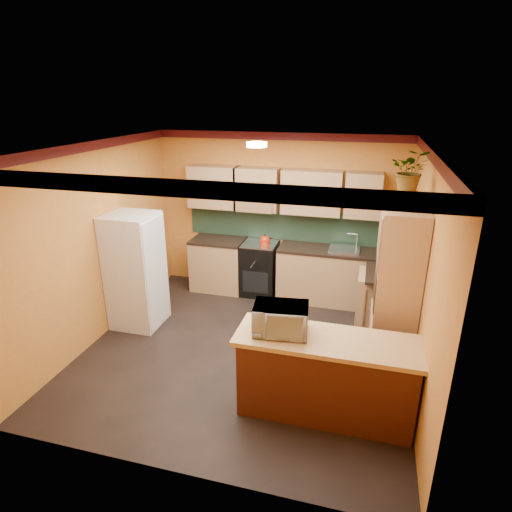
# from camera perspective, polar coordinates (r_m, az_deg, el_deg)

# --- Properties ---
(room_shell) EXTENTS (4.24, 4.24, 2.72)m
(room_shell) POSITION_cam_1_polar(r_m,az_deg,el_deg) (5.38, -0.58, 8.22)
(room_shell) COLOR black
(room_shell) RESTS_ON ground
(base_cabinets_back) EXTENTS (3.65, 0.60, 0.88)m
(base_cabinets_back) POSITION_cam_1_polar(r_m,az_deg,el_deg) (7.24, 5.30, -2.26)
(base_cabinets_back) COLOR tan
(base_cabinets_back) RESTS_ON ground
(countertop_back) EXTENTS (3.65, 0.62, 0.04)m
(countertop_back) POSITION_cam_1_polar(r_m,az_deg,el_deg) (7.07, 5.43, 1.17)
(countertop_back) COLOR black
(countertop_back) RESTS_ON base_cabinets_back
(stove) EXTENTS (0.58, 0.58, 0.91)m
(stove) POSITION_cam_1_polar(r_m,az_deg,el_deg) (7.35, 0.51, -1.67)
(stove) COLOR black
(stove) RESTS_ON ground
(kettle) EXTENTS (0.18, 0.18, 0.18)m
(kettle) POSITION_cam_1_polar(r_m,az_deg,el_deg) (7.09, 1.20, 2.18)
(kettle) COLOR red
(kettle) RESTS_ON stove
(sink) EXTENTS (0.48, 0.40, 0.03)m
(sink) POSITION_cam_1_polar(r_m,az_deg,el_deg) (6.98, 11.71, 0.87)
(sink) COLOR silver
(sink) RESTS_ON countertop_back
(base_cabinets_right) EXTENTS (0.60, 0.80, 0.88)m
(base_cabinets_right) POSITION_cam_1_polar(r_m,az_deg,el_deg) (6.44, 16.81, -6.16)
(base_cabinets_right) COLOR tan
(base_cabinets_right) RESTS_ON ground
(countertop_right) EXTENTS (0.62, 0.80, 0.04)m
(countertop_right) POSITION_cam_1_polar(r_m,az_deg,el_deg) (6.25, 17.24, -2.39)
(countertop_right) COLOR black
(countertop_right) RESTS_ON base_cabinets_right
(fridge) EXTENTS (0.68, 0.66, 1.70)m
(fridge) POSITION_cam_1_polar(r_m,az_deg,el_deg) (6.47, -15.78, -1.93)
(fridge) COLOR white
(fridge) RESTS_ON ground
(pantry) EXTENTS (0.48, 0.90, 2.10)m
(pantry) POSITION_cam_1_polar(r_m,az_deg,el_deg) (5.35, 18.12, -4.69)
(pantry) COLOR tan
(pantry) RESTS_ON ground
(fern_pot) EXTENTS (0.22, 0.22, 0.16)m
(fern_pot) POSITION_cam_1_polar(r_m,az_deg,el_deg) (5.04, 19.53, 7.25)
(fern_pot) COLOR #9C4525
(fern_pot) RESTS_ON pantry
(fern) EXTENTS (0.44, 0.39, 0.45)m
(fern) POSITION_cam_1_polar(r_m,az_deg,el_deg) (4.99, 19.95, 10.68)
(fern) COLOR tan
(fern) RESTS_ON fern_pot
(breakfast_bar) EXTENTS (1.80, 0.55, 0.88)m
(breakfast_bar) POSITION_cam_1_polar(r_m,az_deg,el_deg) (4.75, 9.23, -15.87)
(breakfast_bar) COLOR #512113
(breakfast_bar) RESTS_ON ground
(bar_top) EXTENTS (1.90, 0.65, 0.05)m
(bar_top) POSITION_cam_1_polar(r_m,az_deg,el_deg) (4.49, 9.57, -11.09)
(bar_top) COLOR tan
(bar_top) RESTS_ON breakfast_bar
(microwave) EXTENTS (0.60, 0.45, 0.31)m
(microwave) POSITION_cam_1_polar(r_m,az_deg,el_deg) (4.46, 3.31, -8.38)
(microwave) COLOR white
(microwave) RESTS_ON bar_top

